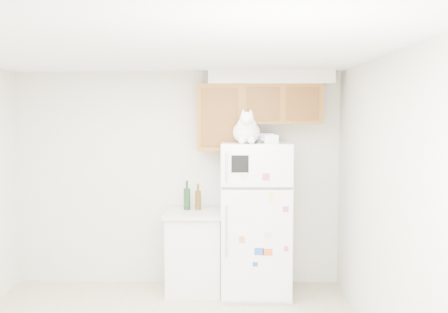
{
  "coord_description": "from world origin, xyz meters",
  "views": [
    {
      "loc": [
        0.64,
        -4.14,
        2.03
      ],
      "look_at": [
        0.55,
        1.55,
        1.55
      ],
      "focal_mm": 42.0,
      "sensor_mm": 36.0,
      "label": 1
    }
  ],
  "objects_px": {
    "refrigerator": "(255,219)",
    "storage_box_back": "(267,138)",
    "bottle_green": "(187,195)",
    "bottle_amber": "(198,197)",
    "cat": "(247,130)",
    "storage_box_front": "(271,139)",
    "base_counter": "(194,251)"
  },
  "relations": [
    {
      "from": "storage_box_back",
      "to": "bottle_amber",
      "type": "distance_m",
      "value": 1.04
    },
    {
      "from": "storage_box_back",
      "to": "storage_box_front",
      "type": "height_order",
      "value": "storage_box_back"
    },
    {
      "from": "base_counter",
      "to": "storage_box_front",
      "type": "bearing_deg",
      "value": -12.52
    },
    {
      "from": "cat",
      "to": "bottle_green",
      "type": "bearing_deg",
      "value": 155.71
    },
    {
      "from": "storage_box_front",
      "to": "cat",
      "type": "bearing_deg",
      "value": -174.6
    },
    {
      "from": "bottle_green",
      "to": "refrigerator",
      "type": "bearing_deg",
      "value": -12.0
    },
    {
      "from": "refrigerator",
      "to": "storage_box_back",
      "type": "distance_m",
      "value": 0.91
    },
    {
      "from": "storage_box_back",
      "to": "storage_box_front",
      "type": "relative_size",
      "value": 1.2
    },
    {
      "from": "bottle_green",
      "to": "bottle_amber",
      "type": "height_order",
      "value": "bottle_green"
    },
    {
      "from": "storage_box_back",
      "to": "bottle_green",
      "type": "relative_size",
      "value": 0.54
    },
    {
      "from": "cat",
      "to": "bottle_amber",
      "type": "relative_size",
      "value": 1.77
    },
    {
      "from": "refrigerator",
      "to": "bottle_amber",
      "type": "relative_size",
      "value": 5.71
    },
    {
      "from": "storage_box_back",
      "to": "bottle_amber",
      "type": "relative_size",
      "value": 0.6
    },
    {
      "from": "refrigerator",
      "to": "bottle_green",
      "type": "relative_size",
      "value": 5.06
    },
    {
      "from": "bottle_amber",
      "to": "refrigerator",
      "type": "bearing_deg",
      "value": -14.77
    },
    {
      "from": "base_counter",
      "to": "cat",
      "type": "distance_m",
      "value": 1.51
    },
    {
      "from": "storage_box_front",
      "to": "bottle_green",
      "type": "height_order",
      "value": "storage_box_front"
    },
    {
      "from": "bottle_green",
      "to": "cat",
      "type": "bearing_deg",
      "value": -24.29
    },
    {
      "from": "bottle_green",
      "to": "storage_box_front",
      "type": "bearing_deg",
      "value": -16.65
    },
    {
      "from": "refrigerator",
      "to": "bottle_amber",
      "type": "xyz_separation_m",
      "value": [
        -0.65,
        0.17,
        0.22
      ]
    },
    {
      "from": "storage_box_back",
      "to": "storage_box_front",
      "type": "xyz_separation_m",
      "value": [
        0.04,
        -0.15,
        -0.01
      ]
    },
    {
      "from": "cat",
      "to": "bottle_green",
      "type": "xyz_separation_m",
      "value": [
        -0.67,
        0.3,
        -0.75
      ]
    },
    {
      "from": "refrigerator",
      "to": "cat",
      "type": "relative_size",
      "value": 3.22
    },
    {
      "from": "storage_box_back",
      "to": "bottle_green",
      "type": "bearing_deg",
      "value": -177.83
    },
    {
      "from": "base_counter",
      "to": "bottle_green",
      "type": "bearing_deg",
      "value": 133.56
    },
    {
      "from": "refrigerator",
      "to": "base_counter",
      "type": "bearing_deg",
      "value": 173.91
    },
    {
      "from": "cat",
      "to": "storage_box_back",
      "type": "relative_size",
      "value": 2.93
    },
    {
      "from": "cat",
      "to": "bottle_amber",
      "type": "xyz_separation_m",
      "value": [
        -0.55,
        0.31,
        -0.77
      ]
    },
    {
      "from": "refrigerator",
      "to": "storage_box_front",
      "type": "relative_size",
      "value": 11.33
    },
    {
      "from": "storage_box_front",
      "to": "bottle_amber",
      "type": "bearing_deg",
      "value": 160.98
    },
    {
      "from": "storage_box_front",
      "to": "bottle_green",
      "type": "xyz_separation_m",
      "value": [
        -0.94,
        0.28,
        -0.66
      ]
    },
    {
      "from": "bottle_green",
      "to": "bottle_amber",
      "type": "distance_m",
      "value": 0.13
    }
  ]
}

